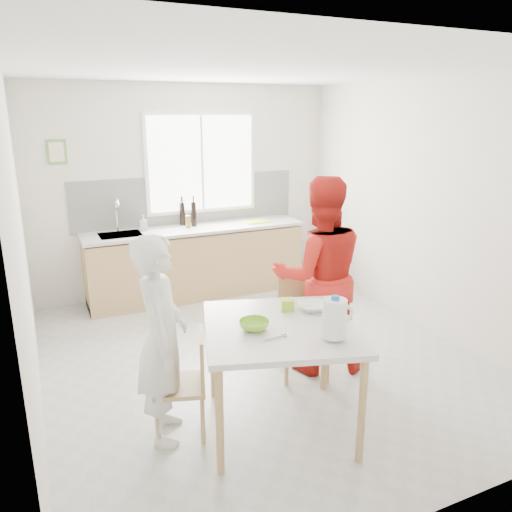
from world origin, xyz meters
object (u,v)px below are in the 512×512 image
Objects in this scene: dining_table at (280,336)px; person_white at (162,340)px; bowl_green at (254,325)px; chair_left at (188,380)px; chair_far at (302,319)px; bowl_white at (312,307)px; wine_bottle_b at (182,214)px; wine_bottle_a at (194,214)px; milk_jug at (335,318)px; person_red at (319,276)px.

dining_table is 0.86m from person_white.
dining_table is at bearing -3.27° from bowl_green.
chair_far is (1.24, 0.47, 0.07)m from chair_left.
dining_table is 6.30× the size of bowl_green.
bowl_green reaches higher than chair_left.
wine_bottle_b reaches higher than bowl_white.
bowl_white is (1.02, -0.06, 0.43)m from chair_left.
wine_bottle_b is at bearing 133.76° from wine_bottle_a.
bowl_white is 0.55m from milk_jug.
bowl_green is at bearing -94.33° from person_white.
milk_jug is (0.23, -0.36, 0.25)m from dining_table.
person_red is (1.41, 0.48, 0.46)m from chair_left.
chair_far reaches higher than chair_left.
dining_table is at bearing 59.74° from person_red.
person_red is at bearing 53.98° from bowl_white.
milk_jug is 0.99× the size of wine_bottle_b.
wine_bottle_b is at bearing 115.34° from chair_far.
milk_jug is at bearing -103.23° from person_white.
person_red reaches higher than dining_table.
wine_bottle_a is (0.34, 3.09, 0.32)m from dining_table.
person_white reaches higher than bowl_green.
chair_far reaches higher than dining_table.
wine_bottle_b is (-0.53, 2.52, 0.16)m from person_red.
person_white is (-0.16, 0.05, 0.33)m from chair_left.
person_red is 2.44m from wine_bottle_a.
person_red is at bearing 80.73° from milk_jug.
wine_bottle_b is at bearing 82.39° from bowl_green.
milk_jug is (-0.53, -1.05, 0.09)m from person_red.
milk_jug is at bearing 80.73° from person_red.
person_red reaches higher than person_white.
person_white is at bearing -112.24° from wine_bottle_a.
chair_left is at bearing -141.68° from chair_far.
person_red is (0.75, 0.69, 0.15)m from dining_table.
bowl_green is 0.68× the size of wine_bottle_a.
milk_jug reaches higher than bowl_white.
dining_table is at bearing -113.09° from chair_far.
bowl_green is (-0.78, -0.67, 0.36)m from chair_far.
milk_jug is (0.43, -0.37, 0.13)m from bowl_green.
dining_table is 0.92m from chair_far.
dining_table is 3.12m from wine_bottle_a.
person_red is at bearing 42.44° from dining_table.
chair_left is 2.73× the size of milk_jug.
wine_bottle_a is (0.11, 3.45, 0.08)m from milk_jug.
bowl_white is at bearing -87.39° from wine_bottle_b.
bowl_green is at bearing -166.34° from bowl_white.
bowl_white is (0.57, 0.14, -0.01)m from bowl_green.
bowl_white reaches higher than dining_table.
chair_far is 0.43m from person_red.
chair_far is 1.09m from bowl_green.
chair_far is 2.61m from wine_bottle_b.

